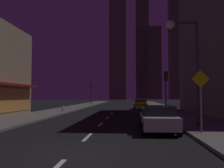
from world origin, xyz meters
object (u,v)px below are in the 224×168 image
at_px(car_parked_far, 140,104).
at_px(street_lamp_right, 183,46).
at_px(pedestrian_crossing_sign, 201,95).
at_px(fire_hydrant_far_left, 63,109).
at_px(traffic_light_near_right, 166,83).
at_px(traffic_light_far_left, 91,89).
at_px(car_parked_near, 158,119).

distance_m(car_parked_far, street_lamp_right, 21.44).
bearing_deg(pedestrian_crossing_sign, fire_hydrant_far_left, 125.88).
relative_size(fire_hydrant_far_left, traffic_light_near_right, 0.16).
height_order(street_lamp_right, pedestrian_crossing_sign, street_lamp_right).
xyz_separation_m(traffic_light_near_right, street_lamp_right, (-0.12, -8.30, 1.87)).
xyz_separation_m(fire_hydrant_far_left, street_lamp_right, (11.28, -13.15, 4.61)).
xyz_separation_m(car_parked_far, fire_hydrant_far_left, (-9.50, -7.77, -0.29)).
bearing_deg(traffic_light_far_left, traffic_light_near_right, -64.40).
bearing_deg(fire_hydrant_far_left, car_parked_near, -57.24).
height_order(fire_hydrant_far_left, traffic_light_far_left, traffic_light_far_left).
relative_size(traffic_light_far_left, pedestrian_crossing_sign, 1.33).
distance_m(street_lamp_right, pedestrian_crossing_sign, 4.11).
relative_size(traffic_light_near_right, pedestrian_crossing_sign, 1.33).
xyz_separation_m(fire_hydrant_far_left, traffic_light_near_right, (11.40, -4.85, 2.74)).
xyz_separation_m(car_parked_near, street_lamp_right, (1.78, 1.61, 4.33)).
bearing_deg(traffic_light_far_left, fire_hydrant_far_left, -91.27).
distance_m(fire_hydrant_far_left, traffic_light_far_left, 18.32).
height_order(traffic_light_far_left, street_lamp_right, street_lamp_right).
height_order(car_parked_far, pedestrian_crossing_sign, pedestrian_crossing_sign).
relative_size(car_parked_far, traffic_light_far_left, 1.01).
bearing_deg(fire_hydrant_far_left, street_lamp_right, -49.38).
xyz_separation_m(traffic_light_far_left, street_lamp_right, (10.88, -31.26, 1.87)).
height_order(car_parked_far, fire_hydrant_far_left, car_parked_far).
xyz_separation_m(car_parked_near, traffic_light_far_left, (-9.10, 32.87, 2.45)).
bearing_deg(traffic_light_near_right, street_lamp_right, -90.83).
height_order(car_parked_near, traffic_light_far_left, traffic_light_far_left).
relative_size(car_parked_far, traffic_light_near_right, 1.01).
bearing_deg(street_lamp_right, car_parked_far, 94.86).
bearing_deg(car_parked_near, pedestrian_crossing_sign, -29.57).
distance_m(car_parked_near, fire_hydrant_far_left, 17.56).
relative_size(street_lamp_right, pedestrian_crossing_sign, 2.09).
height_order(car_parked_near, traffic_light_near_right, traffic_light_near_right).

